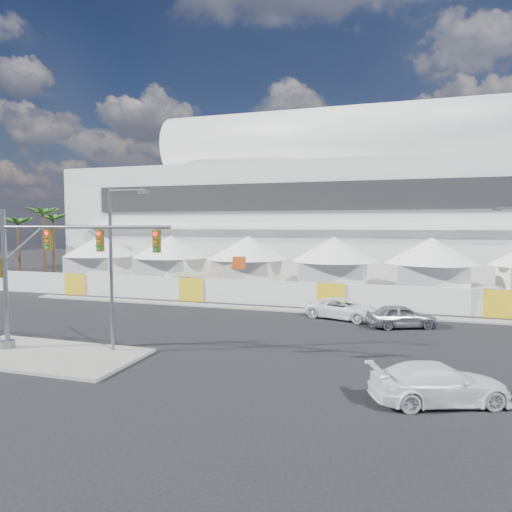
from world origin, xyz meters
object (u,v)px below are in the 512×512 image
(sedan_silver, at_px, (401,316))
(lot_car_a, at_px, (494,297))
(lot_car_c, at_px, (185,283))
(streetlight_median, at_px, (115,258))
(pickup_near, at_px, (439,383))
(boom_lift, at_px, (192,287))
(traffic_mast, at_px, (38,272))
(pickup_curb, at_px, (343,309))

(sedan_silver, xyz_separation_m, lot_car_a, (7.29, 10.37, 0.02))
(lot_car_c, bearing_deg, streetlight_median, 178.34)
(pickup_near, relative_size, boom_lift, 0.68)
(traffic_mast, relative_size, streetlight_median, 1.19)
(streetlight_median, bearing_deg, traffic_mast, -160.94)
(sedan_silver, distance_m, pickup_near, 12.66)
(pickup_curb, xyz_separation_m, lot_car_a, (11.17, 8.72, 0.06))
(pickup_curb, distance_m, boom_lift, 14.82)
(sedan_silver, distance_m, lot_car_c, 23.07)
(lot_car_c, distance_m, boom_lift, 4.82)
(sedan_silver, relative_size, pickup_curb, 0.85)
(pickup_near, relative_size, lot_car_c, 1.00)
(pickup_curb, xyz_separation_m, streetlight_median, (-10.18, -12.15, 4.23))
(lot_car_a, bearing_deg, lot_car_c, 126.25)
(traffic_mast, height_order, boom_lift, traffic_mast)
(lot_car_a, relative_size, streetlight_median, 0.56)
(pickup_curb, xyz_separation_m, lot_car_c, (-16.60, 8.98, 0.02))
(sedan_silver, height_order, traffic_mast, traffic_mast)
(pickup_near, relative_size, lot_car_a, 1.09)
(sedan_silver, relative_size, lot_car_c, 0.86)
(pickup_curb, bearing_deg, sedan_silver, -96.15)
(traffic_mast, xyz_separation_m, streetlight_median, (3.65, 1.26, 0.74))
(pickup_curb, bearing_deg, lot_car_c, 78.47)
(boom_lift, bearing_deg, lot_car_a, 4.02)
(pickup_curb, relative_size, pickup_near, 1.01)
(pickup_near, bearing_deg, sedan_silver, -15.75)
(traffic_mast, relative_size, boom_lift, 1.32)
(pickup_curb, bearing_deg, traffic_mast, 150.99)
(sedan_silver, height_order, streetlight_median, streetlight_median)
(lot_car_a, distance_m, lot_car_c, 27.77)
(lot_car_c, bearing_deg, traffic_mast, 168.48)
(pickup_curb, distance_m, pickup_near, 15.14)
(lot_car_a, height_order, traffic_mast, traffic_mast)
(lot_car_c, height_order, streetlight_median, streetlight_median)
(lot_car_a, xyz_separation_m, lot_car_c, (-27.77, 0.26, -0.03))
(sedan_silver, height_order, lot_car_c, sedan_silver)
(pickup_curb, height_order, streetlight_median, streetlight_median)
(pickup_near, bearing_deg, traffic_mast, 66.12)
(sedan_silver, xyz_separation_m, lot_car_c, (-20.48, 10.62, -0.01))
(pickup_near, xyz_separation_m, traffic_mast, (-18.94, 0.84, 3.47))
(lot_car_a, distance_m, boom_lift, 25.42)
(lot_car_c, distance_m, traffic_mast, 22.82)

